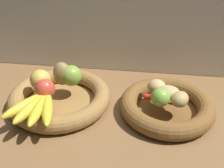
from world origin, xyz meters
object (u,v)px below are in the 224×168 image
at_px(fruit_bowl_right, 167,106).
at_px(pear_brown, 62,74).
at_px(potato_large, 168,93).
at_px(lime_near, 160,97).
at_px(potato_oblong, 157,87).
at_px(chili_pepper, 164,102).
at_px(apple_red_front, 45,89).
at_px(apple_golden_left, 41,80).
at_px(potato_small, 180,99).
at_px(fruit_bowl_left, 60,97).
at_px(banana_bunch_front, 36,107).
at_px(apple_green_back, 71,76).

distance_m(fruit_bowl_right, pear_brown, 0.37).
distance_m(potato_large, lime_near, 0.05).
height_order(potato_oblong, lime_near, lime_near).
relative_size(fruit_bowl_right, chili_pepper, 2.43).
distance_m(apple_red_front, potato_large, 0.39).
distance_m(apple_golden_left, potato_small, 0.46).
xyz_separation_m(apple_golden_left, apple_red_front, (0.03, -0.05, -0.00)).
bearing_deg(fruit_bowl_left, lime_near, -6.74).
distance_m(apple_red_front, potato_oblong, 0.36).
bearing_deg(potato_oblong, fruit_bowl_right, -37.87).
height_order(potato_oblong, chili_pepper, potato_oblong).
bearing_deg(chili_pepper, potato_oblong, 130.95).
relative_size(pear_brown, banana_bunch_front, 0.47).
bearing_deg(apple_golden_left, fruit_bowl_right, -0.29).
relative_size(fruit_bowl_right, potato_large, 4.08).
bearing_deg(potato_large, lime_near, -123.69).
distance_m(fruit_bowl_right, potato_oblong, 0.07).
distance_m(fruit_bowl_left, apple_golden_left, 0.09).
height_order(pear_brown, banana_bunch_front, pear_brown).
xyz_separation_m(potato_oblong, chili_pepper, (0.02, -0.06, -0.01)).
bearing_deg(apple_golden_left, apple_red_front, -55.59).
distance_m(fruit_bowl_left, chili_pepper, 0.35).
relative_size(apple_golden_left, chili_pepper, 0.55).
distance_m(apple_golden_left, apple_green_back, 0.10).
relative_size(apple_green_back, potato_small, 1.14).
bearing_deg(potato_small, apple_green_back, 168.33).
relative_size(apple_golden_left, apple_green_back, 0.97).
bearing_deg(fruit_bowl_right, chili_pepper, -112.24).
bearing_deg(fruit_bowl_left, pear_brown, 84.65).
height_order(fruit_bowl_right, apple_green_back, apple_green_back).
distance_m(fruit_bowl_right, apple_red_front, 0.40).
bearing_deg(apple_green_back, potato_small, -11.67).
relative_size(fruit_bowl_right, lime_near, 5.21).
distance_m(apple_red_front, potato_small, 0.42).
xyz_separation_m(fruit_bowl_right, apple_green_back, (-0.33, 0.04, 0.07)).
bearing_deg(apple_red_front, potato_oblong, 11.87).
relative_size(pear_brown, chili_pepper, 0.67).
height_order(fruit_bowl_left, potato_oblong, potato_oblong).
relative_size(fruit_bowl_left, banana_bunch_front, 1.93).
relative_size(fruit_bowl_left, apple_green_back, 4.83).
relative_size(fruit_bowl_right, banana_bunch_front, 1.71).
xyz_separation_m(fruit_bowl_right, apple_red_front, (-0.39, -0.05, 0.06)).
relative_size(apple_red_front, pear_brown, 0.76).
bearing_deg(potato_small, fruit_bowl_right, 135.00).
height_order(fruit_bowl_left, apple_green_back, apple_green_back).
distance_m(banana_bunch_front, potato_small, 0.43).
xyz_separation_m(apple_red_front, pear_brown, (0.03, 0.08, 0.01)).
bearing_deg(fruit_bowl_left, potato_large, 0.00).
height_order(apple_green_back, pear_brown, pear_brown).
xyz_separation_m(apple_green_back, potato_small, (0.36, -0.07, -0.01)).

